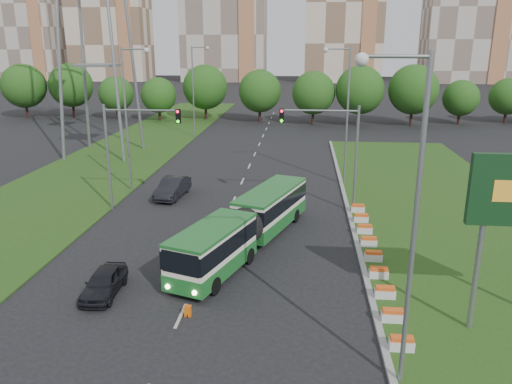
# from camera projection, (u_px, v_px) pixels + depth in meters

# --- Properties ---
(ground) EXTENTS (360.00, 360.00, 0.00)m
(ground) POSITION_uv_depth(u_px,v_px,m) (257.00, 264.00, 28.71)
(ground) COLOR black
(ground) RESTS_ON ground
(grass_median) EXTENTS (14.00, 60.00, 0.15)m
(grass_median) POSITION_uv_depth(u_px,v_px,m) (450.00, 223.00, 35.16)
(grass_median) COLOR #224915
(grass_median) RESTS_ON ground
(median_kerb) EXTENTS (0.30, 60.00, 0.18)m
(median_kerb) POSITION_uv_depth(u_px,v_px,m) (351.00, 220.00, 35.78)
(median_kerb) COLOR gray
(median_kerb) RESTS_ON ground
(left_verge) EXTENTS (12.00, 110.00, 0.10)m
(left_verge) POSITION_uv_depth(u_px,v_px,m) (113.00, 161.00, 54.18)
(left_verge) COLOR #224915
(left_verge) RESTS_ON ground
(lane_markings) EXTENTS (0.20, 100.00, 0.01)m
(lane_markings) POSITION_uv_depth(u_px,v_px,m) (245.00, 176.00, 48.08)
(lane_markings) COLOR #AFADA8
(lane_markings) RESTS_ON ground
(flower_planters) EXTENTS (1.10, 18.10, 0.60)m
(flower_planters) POSITION_uv_depth(u_px,v_px,m) (373.00, 256.00, 28.75)
(flower_planters) COLOR silver
(flower_planters) RESTS_ON grass_median
(traffic_mast_median) EXTENTS (5.76, 0.32, 8.00)m
(traffic_mast_median) POSITION_uv_depth(u_px,v_px,m) (335.00, 142.00, 36.31)
(traffic_mast_median) COLOR gray
(traffic_mast_median) RESTS_ON ground
(traffic_mast_left) EXTENTS (5.76, 0.32, 8.00)m
(traffic_mast_left) POSITION_uv_depth(u_px,v_px,m) (128.00, 141.00, 36.72)
(traffic_mast_left) COLOR gray
(traffic_mast_left) RESTS_ON ground
(street_lamps) EXTENTS (36.00, 60.00, 12.00)m
(street_lamps) POSITION_uv_depth(u_px,v_px,m) (229.00, 131.00, 36.83)
(street_lamps) COLOR gray
(street_lamps) RESTS_ON ground
(tree_line) EXTENTS (120.00, 8.00, 9.00)m
(tree_line) POSITION_uv_depth(u_px,v_px,m) (351.00, 95.00, 79.04)
(tree_line) COLOR #1B4612
(tree_line) RESTS_ON ground
(apartment_tower_west) EXTENTS (26.00, 15.00, 48.00)m
(apartment_tower_west) POSITION_uv_depth(u_px,v_px,m) (109.00, 9.00, 170.94)
(apartment_tower_west) COLOR beige
(apartment_tower_west) RESTS_ON ground
(apartment_tower_cwest) EXTENTS (28.00, 15.00, 52.00)m
(apartment_tower_cwest) POSITION_uv_depth(u_px,v_px,m) (224.00, 1.00, 166.77)
(apartment_tower_cwest) COLOR beige
(apartment_tower_cwest) RESTS_ON ground
(apartment_tower_ceast) EXTENTS (25.00, 15.00, 50.00)m
(apartment_tower_ceast) POSITION_uv_depth(u_px,v_px,m) (344.00, 4.00, 163.45)
(apartment_tower_ceast) COLOR beige
(apartment_tower_ceast) RESTS_ON ground
(apartment_tower_east) EXTENTS (27.00, 15.00, 47.00)m
(apartment_tower_east) POSITION_uv_depth(u_px,v_px,m) (470.00, 8.00, 160.28)
(apartment_tower_east) COLOR beige
(apartment_tower_east) RESTS_ON ground
(midrise_west) EXTENTS (22.00, 14.00, 36.00)m
(midrise_west) POSITION_uv_depth(u_px,v_px,m) (28.00, 27.00, 175.34)
(midrise_west) COLOR beige
(midrise_west) RESTS_ON ground
(articulated_bus) EXTENTS (2.34, 15.02, 2.47)m
(articulated_bus) POSITION_uv_depth(u_px,v_px,m) (244.00, 225.00, 30.67)
(articulated_bus) COLOR white
(articulated_bus) RESTS_ON ground
(car_left_near) EXTENTS (1.69, 3.92, 1.32)m
(car_left_near) POSITION_uv_depth(u_px,v_px,m) (104.00, 282.00, 25.10)
(car_left_near) COLOR black
(car_left_near) RESTS_ON ground
(car_left_far) EXTENTS (2.17, 5.02, 1.61)m
(car_left_far) POSITION_uv_depth(u_px,v_px,m) (173.00, 188.00, 41.18)
(car_left_far) COLOR black
(car_left_far) RESTS_ON ground
(pedestrian) EXTENTS (0.41, 0.60, 1.59)m
(pedestrian) POSITION_uv_depth(u_px,v_px,m) (191.00, 275.00, 25.55)
(pedestrian) COLOR gray
(pedestrian) RESTS_ON ground
(shopping_trolley) EXTENTS (0.30, 0.32, 0.52)m
(shopping_trolley) POSITION_uv_depth(u_px,v_px,m) (188.00, 311.00, 23.17)
(shopping_trolley) COLOR #DD580B
(shopping_trolley) RESTS_ON ground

